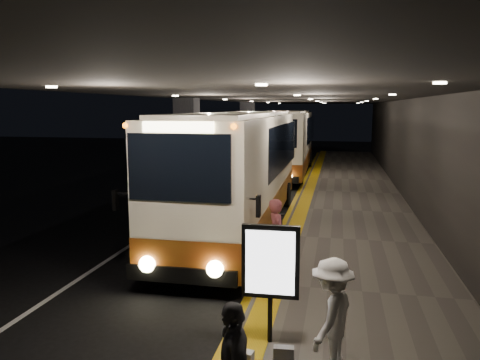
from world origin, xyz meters
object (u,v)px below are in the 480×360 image
(coach_main, at_px, (240,176))
(info_sign, at_px, (270,264))
(passenger_boarding, at_px, (277,236))
(passenger_waiting_white, at_px, (332,316))
(coach_second, at_px, (288,145))
(stanchion_post, at_px, (281,235))
(bag_polka, at_px, (284,359))

(coach_main, bearing_deg, info_sign, -75.39)
(passenger_boarding, height_order, info_sign, info_sign)
(coach_main, relative_size, passenger_waiting_white, 7.04)
(coach_main, distance_m, passenger_waiting_white, 8.92)
(passenger_boarding, bearing_deg, coach_second, -16.51)
(passenger_boarding, bearing_deg, passenger_waiting_white, 176.68)
(passenger_waiting_white, bearing_deg, coach_second, -153.63)
(coach_main, xyz_separation_m, stanchion_post, (1.76, -3.00, -1.10))
(coach_second, xyz_separation_m, info_sign, (2.02, -21.24, -0.29))
(coach_main, distance_m, info_sign, 7.93)
(stanchion_post, bearing_deg, coach_main, 120.43)
(passenger_waiting_white, height_order, stanchion_post, passenger_waiting_white)
(coach_main, bearing_deg, passenger_waiting_white, -70.26)
(coach_main, relative_size, passenger_boarding, 6.79)
(passenger_boarding, xyz_separation_m, info_sign, (0.33, -3.30, 0.46))
(passenger_boarding, height_order, bag_polka, passenger_boarding)
(stanchion_post, bearing_deg, passenger_waiting_white, -75.36)
(passenger_waiting_white, relative_size, bag_polka, 4.64)
(passenger_boarding, distance_m, info_sign, 3.35)
(coach_main, height_order, bag_polka, coach_main)
(passenger_waiting_white, distance_m, stanchion_post, 5.50)
(coach_second, bearing_deg, bag_polka, -85.24)
(passenger_waiting_white, distance_m, bag_polka, 0.97)
(coach_main, distance_m, passenger_boarding, 4.76)
(passenger_boarding, xyz_separation_m, passenger_waiting_white, (1.34, -3.98, -0.03))
(bag_polka, height_order, info_sign, info_sign)
(info_sign, bearing_deg, coach_main, 103.75)
(coach_second, height_order, passenger_boarding, coach_second)
(coach_second, xyz_separation_m, passenger_boarding, (1.70, -17.93, -0.75))
(passenger_boarding, relative_size, stanchion_post, 1.60)
(info_sign, bearing_deg, coach_second, 93.56)
(stanchion_post, bearing_deg, passenger_boarding, -87.86)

